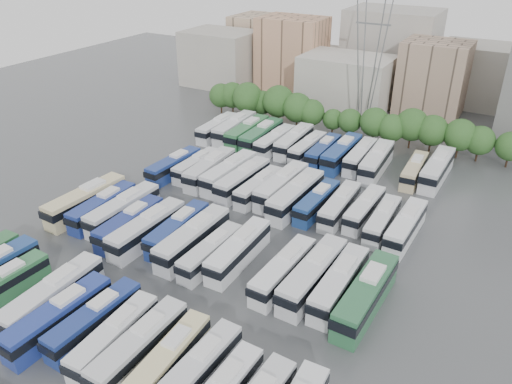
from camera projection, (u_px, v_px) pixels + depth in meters
The scene contains 51 objects.
ground at pixel (229, 233), 69.46m from camera, with size 220.00×220.00×0.00m, color #424447.
tree_line at pixel (336, 114), 100.09m from camera, with size 65.08×7.94×8.56m.
city_buildings at pixel (358, 63), 124.07m from camera, with size 102.00×35.00×20.00m.
electricity_pylon at pixel (372, 37), 98.11m from camera, with size 9.00×6.91×33.83m.
bus_r0_s2 at pixel (2, 285), 56.61m from camera, with size 2.94×11.46×3.57m.
bus_r0_s4 at pixel (53, 296), 54.56m from camera, with size 3.31×13.15×4.10m.
bus_r0_s5 at pixel (59, 317), 51.74m from camera, with size 3.28×12.62×3.93m.
bus_r0_s6 at pixel (95, 320), 51.61m from camera, with size 2.96×11.65×3.63m.
bus_r0_s7 at pixel (114, 337), 49.50m from camera, with size 3.04×11.53×3.58m.
bus_r0_s8 at pixel (139, 346), 48.24m from camera, with size 2.76×12.19×3.82m.
bus_r0_s9 at pixel (169, 359), 46.98m from camera, with size 3.00×11.35×3.53m.
bus_r0_s10 at pixel (198, 370), 45.78m from camera, with size 2.91×11.49×3.58m.
bus_r1_s0 at pixel (86, 200), 73.48m from camera, with size 3.60×13.70×4.26m.
bus_r1_s1 at pixel (103, 207), 72.26m from camera, with size 2.98×12.16×3.79m.
bus_r1_s2 at pixel (123, 210), 71.31m from camera, with size 3.00×12.95×4.05m.
bus_r1_s3 at pixel (130, 223), 68.26m from camera, with size 2.97×12.13×3.78m.
bus_r1_s4 at pixel (147, 229), 66.73m from camera, with size 3.19×13.10×4.09m.
bus_r1_s5 at pixel (178, 229), 66.95m from camera, with size 3.15×12.11×3.77m.
bus_r1_s6 at pixel (193, 238), 64.64m from camera, with size 3.04×13.33×4.17m.
bus_r1_s7 at pixel (211, 252), 62.43m from camera, with size 2.76×11.37×3.55m.
bus_r1_s8 at pixel (239, 250), 62.45m from camera, with size 2.89×12.43×3.89m.
bus_r1_s10 at pixel (283, 270), 58.87m from camera, with size 3.16×12.26×3.82m.
bus_r1_s11 at pixel (313, 275), 57.86m from camera, with size 3.44×13.49×4.20m.
bus_r1_s12 at pixel (339, 283), 56.65m from camera, with size 2.81×12.63×3.96m.
bus_r1_s13 at pixel (366, 295), 54.59m from camera, with size 3.36×13.70×4.27m.
bus_r2_s1 at pixel (174, 166), 84.80m from camera, with size 3.12×11.95×3.72m.
bus_r2_s2 at pixel (196, 165), 85.23m from camera, with size 2.51×11.01×3.45m.
bus_r2_s3 at pixel (210, 169), 83.34m from camera, with size 3.45×12.94×4.02m.
bus_r2_s4 at pixel (229, 173), 82.03m from camera, with size 3.25×13.17×4.11m.
bus_r2_s5 at pixel (243, 180), 79.89m from camera, with size 3.28×12.79×3.98m.
bus_r2_s6 at pixel (259, 187), 77.93m from camera, with size 2.85×11.52×3.59m.
bus_r2_s7 at pixel (282, 186), 77.74m from camera, with size 3.22×13.33×4.16m.
bus_r2_s8 at pixel (296, 195), 74.83m from camera, with size 3.45×13.79×4.30m.
bus_r2_s9 at pixel (317, 202), 73.82m from camera, with size 2.92×11.46×3.57m.
bus_r2_s10 at pixel (340, 206), 72.69m from camera, with size 2.81×11.83×3.70m.
bus_r2_s11 at pixel (364, 209), 72.00m from camera, with size 2.77×11.37×3.55m.
bus_r2_s12 at pixel (382, 220), 69.18m from camera, with size 2.68×11.25×3.52m.
bus_r2_s13 at pixel (406, 226), 67.53m from camera, with size 2.98×12.26×3.83m.
bus_r3_s0 at pixel (217, 128), 100.69m from camera, with size 2.94×12.21×3.81m.
bus_r3_s1 at pixel (235, 128), 100.03m from camera, with size 3.57×13.61×4.23m.
bus_r3_s2 at pixel (247, 132), 97.99m from camera, with size 3.14×13.40×4.19m.
bus_r3_s3 at pixel (261, 136), 96.48m from camera, with size 3.06×13.25×4.14m.
bus_r3_s4 at pixel (275, 141), 94.47m from camera, with size 2.98×12.16×3.79m.
bus_r3_s5 at pixel (294, 141), 94.20m from camera, with size 3.15×12.81×3.99m.
bus_r3_s6 at pixel (308, 148), 91.84m from camera, with size 2.87×11.62×3.62m.
bus_r3_s7 at pixel (323, 151), 90.38m from camera, with size 2.74×11.81×3.70m.
bus_r3_s8 at pixel (342, 153), 89.10m from camera, with size 3.08×13.30×4.16m.
bus_r3_s9 at pixel (360, 156), 88.27m from camera, with size 2.88×12.14×3.79m.
bus_r3_s10 at pixel (376, 161), 85.89m from camera, with size 3.53×13.46×4.19m.
bus_r3_s12 at pixel (414, 170), 83.46m from camera, with size 2.87×11.39×3.55m.
bus_r3_s13 at pixel (437, 169), 83.08m from camera, with size 3.22×13.63×4.26m.
Camera 1 is at (32.39, -48.98, 37.73)m, focal length 35.00 mm.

